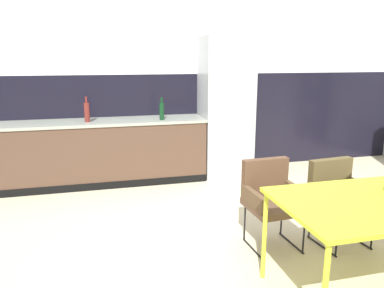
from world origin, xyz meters
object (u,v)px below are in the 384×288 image
at_px(armchair_facing_counter, 338,191).
at_px(armchair_by_stool, 271,193).
at_px(bottle_oil_tall, 162,111).
at_px(bottle_wine_green, 87,112).
at_px(refrigerator_column, 226,107).

relative_size(armchair_facing_counter, armchair_by_stool, 0.98).
distance_m(bottle_oil_tall, bottle_wine_green, 1.00).
xyz_separation_m(armchair_facing_counter, bottle_wine_green, (-2.32, 2.21, 0.52)).
height_order(armchair_facing_counter, bottle_oil_tall, bottle_oil_tall).
distance_m(refrigerator_column, bottle_oil_tall, 0.99).
distance_m(armchair_facing_counter, bottle_oil_tall, 2.56).
xyz_separation_m(refrigerator_column, armchair_facing_counter, (0.34, -2.28, -0.51)).
height_order(armchair_facing_counter, armchair_by_stool, armchair_by_stool).
distance_m(armchair_facing_counter, armchair_by_stool, 0.65).
relative_size(refrigerator_column, bottle_wine_green, 5.97).
height_order(armchair_facing_counter, bottle_wine_green, bottle_wine_green).
relative_size(armchair_facing_counter, bottle_oil_tall, 2.54).
height_order(refrigerator_column, armchair_by_stool, refrigerator_column).
relative_size(armchair_by_stool, bottle_oil_tall, 2.60).
bearing_deg(bottle_wine_green, bottle_oil_tall, -4.09).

